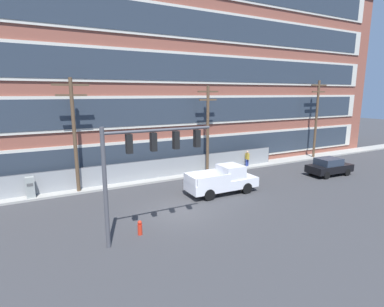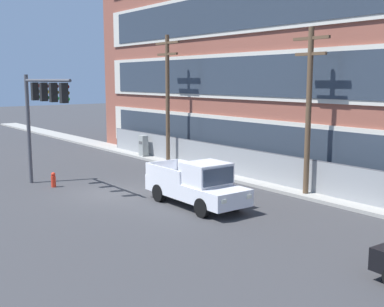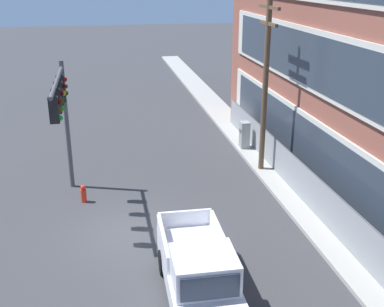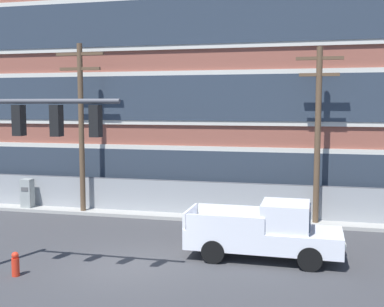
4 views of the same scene
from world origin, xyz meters
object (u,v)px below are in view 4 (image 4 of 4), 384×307
object	(u,v)px
pickup_truck_white	(267,232)
utility_pole_near_corner	(81,121)
fire_hydrant	(15,264)
electrical_cabinet	(27,195)
utility_pole_midblock	(318,129)
traffic_signal_mast	(6,141)

from	to	relation	value
pickup_truck_white	utility_pole_near_corner	bearing A→B (deg)	151.87
pickup_truck_white	fire_hydrant	xyz separation A→B (m)	(-7.56, -3.50, -0.57)
utility_pole_near_corner	electrical_cabinet	size ratio (longest dim) A/B	5.13
pickup_truck_white	electrical_cabinet	size ratio (longest dim) A/B	3.35
fire_hydrant	utility_pole_midblock	bearing A→B (deg)	43.03
utility_pole_midblock	fire_hydrant	distance (m)	13.33
pickup_truck_white	utility_pole_midblock	xyz separation A→B (m)	(1.75, 5.19, 3.35)
utility_pole_near_corner	utility_pole_midblock	world-z (taller)	utility_pole_near_corner
traffic_signal_mast	pickup_truck_white	xyz separation A→B (m)	(7.36, 4.04, -3.36)
pickup_truck_white	utility_pole_midblock	bearing A→B (deg)	71.34
utility_pole_midblock	electrical_cabinet	size ratio (longest dim) A/B	4.86
utility_pole_midblock	fire_hydrant	world-z (taller)	utility_pole_midblock
utility_pole_midblock	electrical_cabinet	xyz separation A→B (m)	(-14.25, -0.10, -3.50)
utility_pole_near_corner	fire_hydrant	size ratio (longest dim) A/B	10.64
pickup_truck_white	utility_pole_near_corner	xyz separation A→B (m)	(-9.40, 5.02, 3.64)
electrical_cabinet	fire_hydrant	bearing A→B (deg)	-60.07
traffic_signal_mast	electrical_cabinet	xyz separation A→B (m)	(-5.14, 9.13, -3.50)
traffic_signal_mast	utility_pole_near_corner	world-z (taller)	utility_pole_near_corner
traffic_signal_mast	utility_pole_near_corner	distance (m)	9.30
utility_pole_midblock	pickup_truck_white	bearing A→B (deg)	-108.66
electrical_cabinet	pickup_truck_white	bearing A→B (deg)	-22.14
electrical_cabinet	utility_pole_midblock	bearing A→B (deg)	0.42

